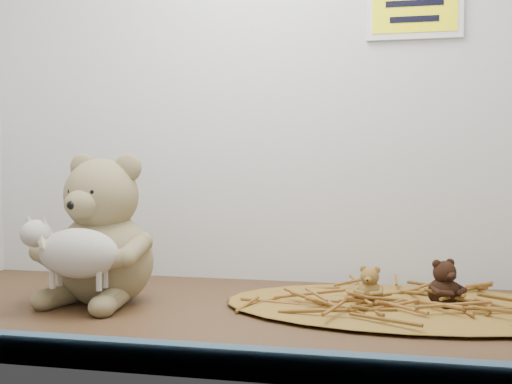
% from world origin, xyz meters
% --- Properties ---
extents(alcove_shell, '(1.20, 0.60, 0.90)m').
position_xyz_m(alcove_shell, '(0.00, 0.09, 0.45)').
color(alcove_shell, '#3A2714').
rests_on(alcove_shell, ground).
extents(front_rail, '(1.19, 0.02, 0.04)m').
position_xyz_m(front_rail, '(0.00, -0.29, 0.02)').
color(front_rail, '#354F65').
rests_on(front_rail, shelf_floor).
extents(straw_bed, '(0.61, 0.36, 0.01)m').
position_xyz_m(straw_bed, '(0.29, 0.09, 0.01)').
color(straw_bed, brown).
rests_on(straw_bed, shelf_floor).
extents(main_teddy, '(0.25, 0.26, 0.26)m').
position_xyz_m(main_teddy, '(-0.23, 0.04, 0.13)').
color(main_teddy, '#94875B').
rests_on(main_teddy, shelf_floor).
extents(toy_lamb, '(0.18, 0.11, 0.11)m').
position_xyz_m(toy_lamb, '(-0.23, -0.05, 0.10)').
color(toy_lamb, beige).
rests_on(toy_lamb, main_teddy).
extents(mini_teddy_tan, '(0.06, 0.06, 0.06)m').
position_xyz_m(mini_teddy_tan, '(0.23, 0.09, 0.04)').
color(mini_teddy_tan, olive).
rests_on(mini_teddy_tan, straw_bed).
extents(mini_teddy_brown, '(0.09, 0.09, 0.08)m').
position_xyz_m(mini_teddy_brown, '(0.35, 0.10, 0.05)').
color(mini_teddy_brown, black).
rests_on(mini_teddy_brown, straw_bed).
extents(wall_sign, '(0.16, 0.01, 0.11)m').
position_xyz_m(wall_sign, '(0.30, 0.29, 0.55)').
color(wall_sign, '#FFF40D').
rests_on(wall_sign, back_wall).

